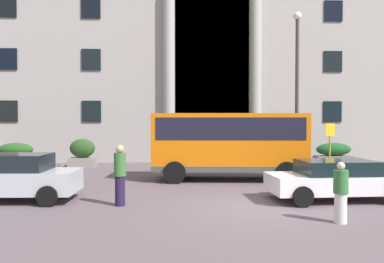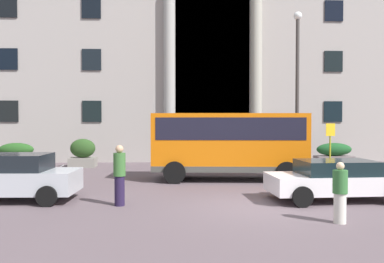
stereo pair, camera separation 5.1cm
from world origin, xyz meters
The scene contains 14 objects.
ground_plane centered at (0.00, 0.00, -0.06)m, with size 80.00×64.00×0.12m, color #5C4D53.
office_building_facade centered at (0.00, 17.48, 7.04)m, with size 43.10×9.60×14.08m.
orange_minibus centered at (-0.12, 5.50, 1.69)m, with size 6.57×2.92×2.84m.
bus_stop_sign centered at (5.03, 7.37, 1.50)m, with size 0.44×0.08×2.40m.
hedge_planter_east centered at (-10.91, 10.37, 0.65)m, with size 1.92×0.87×1.35m.
hedge_planter_entrance_right centered at (6.61, 10.82, 0.61)m, with size 2.09×0.91×1.27m.
hedge_planter_far_west centered at (-7.43, 10.59, 0.75)m, with size 1.41×0.97×1.55m.
parked_coupe_end centered at (-7.53, 1.28, 0.76)m, with size 3.98×2.06×1.49m.
parked_sedan_far centered at (2.67, 0.88, 0.67)m, with size 4.33×2.17×1.28m.
motorcycle_far_end centered at (3.26, 3.37, 0.45)m, with size 1.91×0.55×0.89m.
scooter_by_planter centered at (-7.24, 3.28, 0.46)m, with size 2.07×0.55×0.89m.
pedestrian_woman_with_bag centered at (1.61, -1.95, 0.76)m, with size 0.36×0.36×1.52m.
pedestrian_child_trailing centered at (-4.11, 0.39, 0.92)m, with size 0.36×0.36×1.81m.
lamppost_plaza_centre centered at (3.58, 7.95, 4.56)m, with size 0.40×0.40×7.85m.
Camera 1 is at (-2.56, -11.75, 2.54)m, focal length 38.02 mm.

